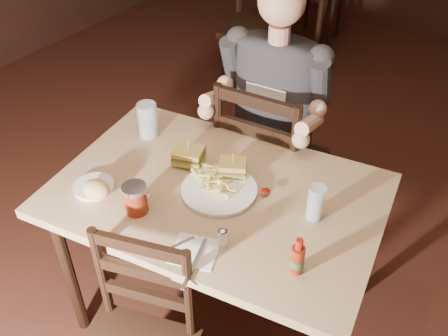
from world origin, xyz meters
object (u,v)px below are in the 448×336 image
Objects in this scene: diner at (273,84)px; hot_sauce at (298,256)px; main_table at (217,207)px; bg_chair_near at (254,27)px; glass_right at (316,203)px; side_plate at (94,187)px; glass_left at (148,120)px; dinner_plate at (219,191)px; syrup_dispenser at (135,199)px; chair_far at (271,162)px.

hot_sauce is (0.51, -0.71, -0.11)m from diner.
bg_chair_near is at bearing 117.36° from main_table.
side_plate is at bearing -156.71° from glass_right.
glass_right is 0.26m from hot_sauce.
diner is 5.88× the size of side_plate.
glass_left reaches higher than hot_sauce.
glass_left is 1.12× the size of glass_right.
bg_chair_near is at bearing 117.65° from dinner_plate.
hot_sauce is 0.61m from syrup_dispenser.
syrup_dispenser is at bearing -54.66° from glass_left.
bg_chair_near reaches higher than side_plate.
dinner_plate reaches higher than main_table.
diner is (0.00, -0.05, 0.46)m from chair_far.
bg_chair_near reaches higher than main_table.
diner reaches higher than chair_far.
hot_sauce is at bearing 118.49° from chair_far.
chair_far is at bearing 131.44° from glass_right.
side_plate is at bearing -148.72° from dinner_plate.
chair_far is 6.88× the size of hot_sauce.
bg_chair_near is (-0.92, 1.36, 0.01)m from chair_far.
diner is 7.82× the size of syrup_dispenser.
main_table is 9.59× the size of glass_right.
dinner_plate is 0.37m from glass_right.
glass_right is at bearing 22.50° from syrup_dispenser.
chair_far reaches higher than glass_left.
diner is at bearing 125.26° from hot_sauce.
glass_left is 1.09× the size of hot_sauce.
side_plate is (-0.22, -0.00, -0.05)m from syrup_dispenser.
glass_right is at bearing -70.06° from bg_chair_near.
syrup_dispenser is (0.83, -2.19, 0.33)m from bg_chair_near.
chair_far is at bearing 50.38° from glass_left.
diner is 0.87m from side_plate.
hot_sauce is (0.51, -0.76, 0.35)m from chair_far.
diner reaches higher than side_plate.
chair_far reaches higher than dinner_plate.
bg_chair_near is at bearing 126.34° from glass_right.
bg_chair_near is 6.40× the size of glass_left.
main_table is 9.37× the size of hot_sauce.
main_table is at bearing -17.16° from glass_left.
chair_far is 6.46× the size of side_plate.
dinner_plate is 0.45m from hot_sauce.
glass_right is at bearing -4.22° from glass_left.
glass_right is at bearing 12.72° from dinner_plate.
glass_right is 0.83m from side_plate.
bg_chair_near is 2.37m from syrup_dispenser.
bg_chair_near is at bearing 102.33° from syrup_dispenser.
diner is 6.41× the size of glass_right.
syrup_dispenser reaches higher than dinner_plate.
dinner_plate is 0.49m from glass_left.
side_plate is (-0.31, -0.84, 0.29)m from chair_far.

